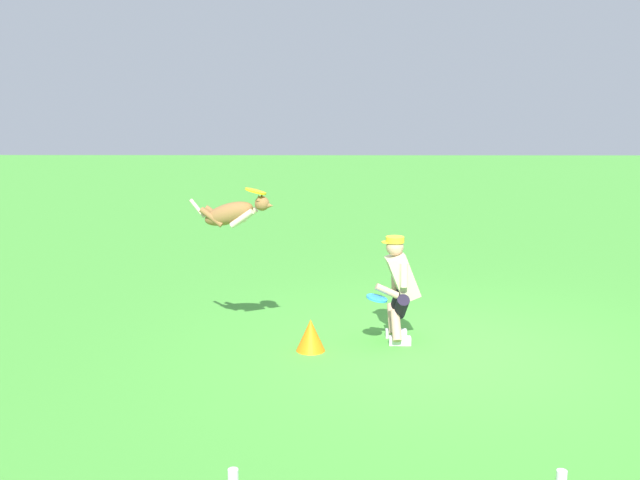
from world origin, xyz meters
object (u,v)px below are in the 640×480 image
(person, at_px, (399,285))
(dog, at_px, (233,213))
(training_cone, at_px, (311,335))
(frisbee_held, at_px, (377,298))
(frisbee_flying, at_px, (256,191))

(person, bearing_deg, dog, -1.60)
(person, height_order, dog, dog)
(person, height_order, training_cone, person)
(dog, distance_m, training_cone, 1.69)
(dog, relative_size, frisbee_held, 4.09)
(frisbee_flying, bearing_deg, dog, -17.30)
(dog, bearing_deg, training_cone, -3.03)
(person, xyz_separation_m, training_cone, (1.06, 0.35, -0.51))
(dog, height_order, frisbee_flying, frisbee_flying)
(frisbee_flying, relative_size, training_cone, 0.67)
(dog, distance_m, frisbee_flying, 0.39)
(person, relative_size, dog, 1.26)
(person, height_order, frisbee_held, person)
(frisbee_held, height_order, training_cone, frisbee_held)
(person, height_order, frisbee_flying, frisbee_flying)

